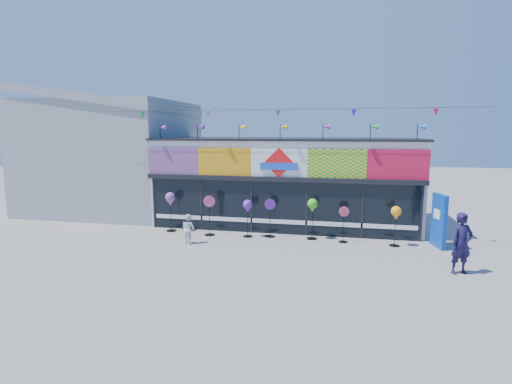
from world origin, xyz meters
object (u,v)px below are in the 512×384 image
(spinner_3, at_px, (270,217))
(spinner_0, at_px, (170,200))
(adult_man, at_px, (462,243))
(spinner_2, at_px, (248,207))
(spinner_6, at_px, (396,214))
(child, at_px, (189,229))
(spinner_5, at_px, (344,223))
(spinner_4, at_px, (313,207))
(blue_sign, at_px, (439,221))
(spinner_1, at_px, (209,214))

(spinner_3, bearing_deg, spinner_0, 179.35)
(adult_man, bearing_deg, spinner_2, 135.19)
(spinner_0, relative_size, spinner_6, 1.11)
(spinner_3, relative_size, child, 1.38)
(spinner_0, relative_size, spinner_5, 1.20)
(spinner_4, height_order, adult_man, adult_man)
(spinner_2, distance_m, spinner_4, 2.69)
(spinner_5, distance_m, adult_man, 4.59)
(spinner_3, bearing_deg, blue_sign, -1.13)
(spinner_2, bearing_deg, spinner_0, 176.24)
(spinner_2, relative_size, spinner_6, 1.01)
(adult_man, bearing_deg, spinner_3, 131.23)
(spinner_1, height_order, spinner_3, spinner_1)
(spinner_0, relative_size, spinner_2, 1.10)
(adult_man, distance_m, child, 9.72)
(spinner_5, height_order, child, spinner_5)
(spinner_1, relative_size, spinner_2, 1.08)
(spinner_4, bearing_deg, spinner_5, -9.90)
(spinner_1, bearing_deg, spinner_2, 3.35)
(spinner_3, relative_size, spinner_5, 1.11)
(spinner_2, height_order, spinner_6, spinner_2)
(spinner_0, height_order, spinner_3, spinner_0)
(spinner_0, bearing_deg, spinner_5, -1.85)
(blue_sign, height_order, spinner_4, blue_sign)
(spinner_0, distance_m, spinner_2, 3.58)
(adult_man, bearing_deg, child, 147.51)
(spinner_4, bearing_deg, spinner_1, -175.91)
(spinner_3, bearing_deg, spinner_6, -3.84)
(spinner_0, xyz_separation_m, adult_man, (11.09, -3.13, -0.43))
(adult_man, relative_size, child, 1.65)
(spinner_0, relative_size, spinner_4, 1.03)
(spinner_0, distance_m, spinner_4, 6.25)
(spinner_3, xyz_separation_m, child, (-3.01, -1.60, -0.27))
(spinner_0, xyz_separation_m, spinner_4, (6.25, -0.02, -0.04))
(spinner_4, bearing_deg, spinner_0, 179.80)
(spinner_1, height_order, spinner_2, spinner_1)
(blue_sign, relative_size, spinner_1, 1.20)
(spinner_0, height_order, spinner_1, spinner_0)
(spinner_1, xyz_separation_m, child, (-0.43, -1.32, -0.32))
(spinner_3, relative_size, adult_man, 0.84)
(blue_sign, height_order, spinner_6, blue_sign)
(spinner_5, xyz_separation_m, child, (-6.03, -1.41, -0.18))
(spinner_3, relative_size, spinner_6, 1.03)
(spinner_0, relative_size, adult_man, 0.90)
(spinner_6, distance_m, adult_man, 3.20)
(adult_man, bearing_deg, spinner_6, 96.76)
(spinner_6, distance_m, child, 8.11)
(spinner_3, xyz_separation_m, spinner_5, (3.03, -0.19, -0.09))
(spinner_4, bearing_deg, spinner_6, -6.45)
(spinner_2, bearing_deg, spinner_4, 4.54)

